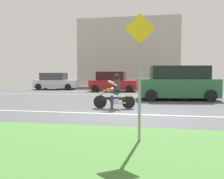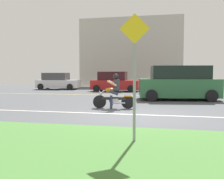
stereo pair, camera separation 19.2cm
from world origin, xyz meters
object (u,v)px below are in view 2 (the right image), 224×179
motorcyclist (114,94)px  suv_nearby (178,83)px  parked_car_1 (115,82)px  street_sign (135,66)px  parked_car_0 (58,82)px

motorcyclist → suv_nearby: (2.89, 4.21, 0.30)m
parked_car_1 → street_sign: (3.41, -15.17, 0.89)m
motorcyclist → parked_car_0: (-7.75, 11.52, 0.09)m
motorcyclist → parked_car_1: parked_car_1 is taller
motorcyclist → parked_car_0: parked_car_0 is taller
parked_car_1 → motorcyclist: bearing=-79.0°
suv_nearby → parked_car_0: size_ratio=1.17×
motorcyclist → parked_car_0: size_ratio=0.44×
street_sign → parked_car_1: bearing=102.7°
suv_nearby → parked_car_0: suv_nearby is taller
suv_nearby → parked_car_1: suv_nearby is taller
motorcyclist → suv_nearby: size_ratio=0.38×
parked_car_0 → parked_car_1: (5.79, -1.43, 0.04)m
parked_car_1 → suv_nearby: bearing=-50.5°
suv_nearby → parked_car_1: 7.63m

